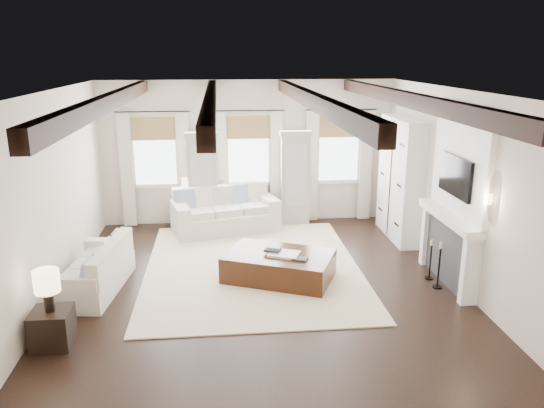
{
  "coord_description": "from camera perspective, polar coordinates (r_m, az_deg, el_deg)",
  "views": [
    {
      "loc": [
        -0.65,
        -7.97,
        3.75
      ],
      "look_at": [
        0.27,
        1.1,
        1.15
      ],
      "focal_mm": 35.0,
      "sensor_mm": 36.0,
      "label": 1
    }
  ],
  "objects": [
    {
      "name": "sofa_back",
      "position": [
        11.59,
        -5.11,
        -1.01
      ],
      "size": [
        2.41,
        1.53,
        0.96
      ],
      "color": "silver",
      "rests_on": "ground"
    },
    {
      "name": "ottoman",
      "position": [
        9.14,
        0.77,
        -6.72
      ],
      "size": [
        2.07,
        1.73,
        0.46
      ],
      "primitive_type": "cube",
      "rotation": [
        0.0,
        0.0,
        -0.41
      ],
      "color": "black",
      "rests_on": "ground"
    },
    {
      "name": "book_upper",
      "position": [
        9.08,
        0.25,
        -4.64
      ],
      "size": [
        0.27,
        0.24,
        0.03
      ],
      "primitive_type": "cube",
      "rotation": [
        0.0,
        0.0,
        -0.41
      ],
      "color": "beige",
      "rests_on": "book_lower"
    },
    {
      "name": "lamp_back",
      "position": [
        12.05,
        -9.28,
        2.12
      ],
      "size": [
        0.32,
        0.32,
        0.56
      ],
      "color": "black",
      "rests_on": "side_table_back"
    },
    {
      "name": "candlestick_near",
      "position": [
        9.2,
        17.51,
        -6.68
      ],
      "size": [
        0.16,
        0.16,
        0.8
      ],
      "color": "black",
      "rests_on": "ground"
    },
    {
      "name": "candlestick_far",
      "position": [
        9.52,
        16.66,
        -6.08
      ],
      "size": [
        0.14,
        0.14,
        0.7
      ],
      "color": "black",
      "rests_on": "ground"
    },
    {
      "name": "side_table_front",
      "position": [
        7.75,
        -22.55,
        -12.23
      ],
      "size": [
        0.51,
        0.51,
        0.51
      ],
      "primitive_type": "cube",
      "color": "black",
      "rests_on": "ground"
    },
    {
      "name": "side_table_back",
      "position": [
        12.22,
        -9.14,
        -0.83
      ],
      "size": [
        0.36,
        0.36,
        0.54
      ],
      "primitive_type": "cube",
      "color": "black",
      "rests_on": "ground"
    },
    {
      "name": "book_loose",
      "position": [
        8.8,
        3.03,
        -5.92
      ],
      "size": [
        0.29,
        0.26,
        0.03
      ],
      "primitive_type": "cube",
      "rotation": [
        0.0,
        0.0,
        -0.41
      ],
      "color": "#262628",
      "rests_on": "ottoman"
    },
    {
      "name": "room_shell",
      "position": [
        9.16,
        3.12,
        4.19
      ],
      "size": [
        6.54,
        7.54,
        3.22
      ],
      "color": "beige",
      "rests_on": "ground"
    },
    {
      "name": "lamp_front",
      "position": [
        7.48,
        -23.07,
        -7.88
      ],
      "size": [
        0.33,
        0.33,
        0.57
      ],
      "color": "black",
      "rests_on": "side_table_front"
    },
    {
      "name": "tray",
      "position": [
        8.98,
        1.3,
        -5.4
      ],
      "size": [
        0.61,
        0.55,
        0.04
      ],
      "primitive_type": "cube",
      "rotation": [
        0.0,
        0.0,
        -0.41
      ],
      "color": "white",
      "rests_on": "ottoman"
    },
    {
      "name": "area_rug",
      "position": [
        9.69,
        -2.1,
        -6.78
      ],
      "size": [
        3.81,
        4.74,
        0.02
      ],
      "primitive_type": "cube",
      "color": "beige",
      "rests_on": "ground"
    },
    {
      "name": "sofa_left",
      "position": [
        9.17,
        -18.34,
        -6.92
      ],
      "size": [
        1.08,
        1.95,
        0.79
      ],
      "color": "silver",
      "rests_on": "ground"
    },
    {
      "name": "book_lower",
      "position": [
        9.05,
        0.06,
        -4.95
      ],
      "size": [
        0.32,
        0.29,
        0.04
      ],
      "primitive_type": "cube",
      "rotation": [
        0.0,
        0.0,
        -0.41
      ],
      "color": "#262628",
      "rests_on": "tray"
    },
    {
      "name": "ground",
      "position": [
        8.83,
        -1.03,
        -9.21
      ],
      "size": [
        7.5,
        7.5,
        0.0
      ],
      "primitive_type": "plane",
      "color": "black",
      "rests_on": "ground"
    }
  ]
}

